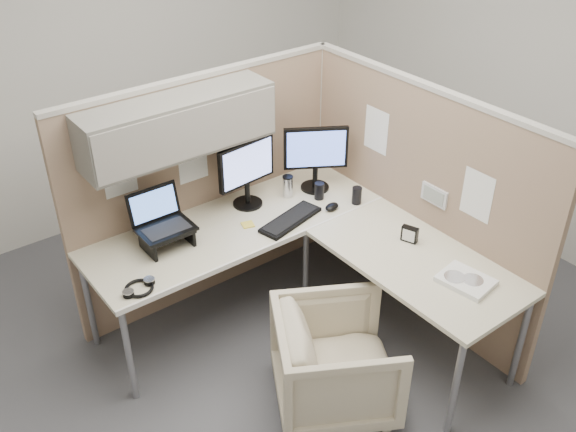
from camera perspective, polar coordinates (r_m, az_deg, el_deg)
ground at (r=4.32m, az=0.97°, el=-11.43°), size 4.50×4.50×0.00m
partition_back at (r=4.15m, az=-8.37°, el=4.88°), size 2.00×0.36×1.63m
partition_right at (r=4.29m, az=11.13°, el=1.31°), size 0.07×2.03×1.63m
desk at (r=4.02m, az=1.35°, el=-2.60°), size 2.00×1.98×0.73m
office_chair at (r=3.76m, az=4.33°, el=-12.41°), size 0.88×0.89×0.69m
monitor_left at (r=4.22m, az=-3.71°, el=4.23°), size 0.44×0.20×0.47m
monitor_right at (r=4.41m, az=2.48°, el=5.58°), size 0.39×0.26×0.47m
laptop_station at (r=3.95m, az=-11.01°, el=-0.88°), size 0.33×0.28×0.34m
keyboard at (r=4.16m, az=0.22°, el=-0.35°), size 0.49×0.26×0.02m
mouse at (r=4.29m, az=3.92°, el=0.83°), size 0.12×0.09×0.04m
travel_mug at (r=4.40m, az=-0.02°, el=2.67°), size 0.07×0.07×0.16m
soda_can_green at (r=4.36m, az=6.13°, el=1.83°), size 0.07×0.07×0.12m
soda_can_silver at (r=4.39m, az=2.79°, el=2.25°), size 0.07×0.07×0.12m
sticky_note_b at (r=4.06m, az=-0.68°, el=-1.35°), size 0.10×0.10×0.01m
sticky_note_d at (r=4.14m, az=-3.60°, el=-0.76°), size 0.09×0.09×0.01m
headphones at (r=3.68m, az=-13.10°, el=-6.25°), size 0.20×0.20×0.03m
paper_stack at (r=3.77m, az=15.52°, el=-5.55°), size 0.27×0.32×0.03m
desk_clock at (r=4.02m, az=10.76°, el=-1.61°), size 0.07×0.11×0.10m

